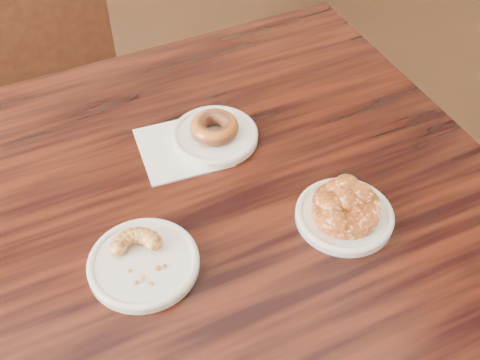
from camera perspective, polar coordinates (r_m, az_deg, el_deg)
name	(u,v)px	position (r m, az deg, el deg)	size (l,w,h in m)	color
cafe_table	(227,326)	(1.29, -1.28, -13.63)	(0.97, 0.97, 0.75)	black
chair_far	(26,74)	(1.86, -19.61, 9.48)	(0.45, 0.45, 0.90)	black
napkin	(183,147)	(1.09, -5.44, 3.09)	(0.15, 0.15, 0.00)	white
plate_donut	(215,136)	(1.09, -2.41, 4.19)	(0.16, 0.16, 0.01)	white
plate_cruller	(144,264)	(0.92, -9.13, -7.84)	(0.17, 0.17, 0.01)	silver
plate_fritter	(344,216)	(0.98, 9.86, -3.38)	(0.16, 0.16, 0.01)	silver
glazed_donut	(214,127)	(1.08, -2.44, 5.02)	(0.09, 0.09, 0.03)	brown
apple_fritter	(346,206)	(0.96, 10.04, -2.47)	(0.15, 0.15, 0.04)	#4A2607
cruller_fragment	(142,256)	(0.91, -9.26, -7.16)	(0.09, 0.09, 0.03)	maroon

